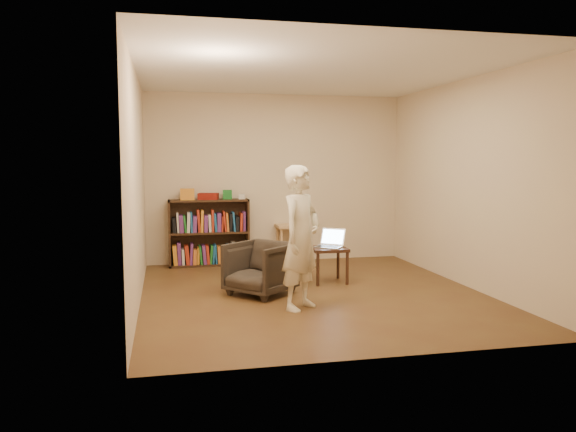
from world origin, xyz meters
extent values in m
plane|color=#4F2D19|center=(0.00, 0.00, 0.00)|extent=(4.50, 4.50, 0.00)
plane|color=white|center=(0.00, 0.00, 2.60)|extent=(4.50, 4.50, 0.00)
plane|color=beige|center=(0.00, 2.25, 1.30)|extent=(4.00, 0.00, 4.00)
plane|color=beige|center=(-2.00, 0.00, 1.30)|extent=(0.00, 4.50, 4.50)
plane|color=beige|center=(2.00, 0.00, 1.30)|extent=(0.00, 4.50, 4.50)
cube|color=black|center=(-1.65, 2.08, 0.50)|extent=(0.03, 0.30, 1.00)
cube|color=black|center=(-0.48, 2.08, 0.50)|extent=(0.03, 0.30, 1.00)
cube|color=black|center=(-1.07, 2.22, 0.50)|extent=(1.20, 0.02, 1.00)
cube|color=black|center=(-1.07, 2.08, 0.01)|extent=(1.20, 0.30, 0.03)
cube|color=black|center=(-1.07, 2.08, 0.50)|extent=(1.14, 0.30, 0.03)
cube|color=black|center=(-1.07, 2.08, 0.98)|extent=(1.20, 0.30, 0.03)
cube|color=orange|center=(-1.38, 2.05, 1.08)|extent=(0.21, 0.15, 0.17)
cube|color=maroon|center=(-1.07, 2.08, 1.05)|extent=(0.33, 0.28, 0.10)
cube|color=#1C6B25|center=(-0.78, 2.11, 1.07)|extent=(0.15, 0.15, 0.14)
cube|color=beige|center=(-0.56, 2.08, 1.04)|extent=(0.11, 0.11, 0.07)
cube|color=tan|center=(0.17, 2.03, 0.57)|extent=(0.41, 0.41, 0.04)
cylinder|color=tan|center=(0.01, 1.87, 0.28)|extent=(0.04, 0.04, 0.55)
cylinder|color=tan|center=(0.33, 1.87, 0.28)|extent=(0.04, 0.04, 0.55)
cylinder|color=tan|center=(0.01, 2.19, 0.28)|extent=(0.04, 0.04, 0.55)
cylinder|color=tan|center=(0.33, 2.19, 0.28)|extent=(0.04, 0.04, 0.55)
imported|color=#302820|center=(-0.62, 0.08, 0.31)|extent=(0.96, 0.96, 0.63)
cube|color=black|center=(0.36, 0.56, 0.44)|extent=(0.45, 0.45, 0.04)
cylinder|color=black|center=(0.16, 0.36, 0.21)|extent=(0.04, 0.04, 0.42)
cylinder|color=black|center=(0.55, 0.36, 0.21)|extent=(0.04, 0.04, 0.42)
cylinder|color=black|center=(0.16, 0.75, 0.21)|extent=(0.04, 0.04, 0.42)
cylinder|color=black|center=(0.55, 0.75, 0.21)|extent=(0.04, 0.04, 0.42)
cube|color=silver|center=(0.35, 0.53, 0.47)|extent=(0.40, 0.38, 0.02)
cube|color=black|center=(0.35, 0.53, 0.48)|extent=(0.30, 0.27, 0.00)
cube|color=silver|center=(0.45, 0.66, 0.58)|extent=(0.32, 0.28, 0.22)
cube|color=#A9C8ED|center=(0.45, 0.66, 0.58)|extent=(0.28, 0.24, 0.18)
imported|color=beige|center=(-0.30, -0.64, 0.77)|extent=(0.66, 0.65, 1.54)
camera|label=1|loc=(-1.69, -6.37, 1.59)|focal=35.00mm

